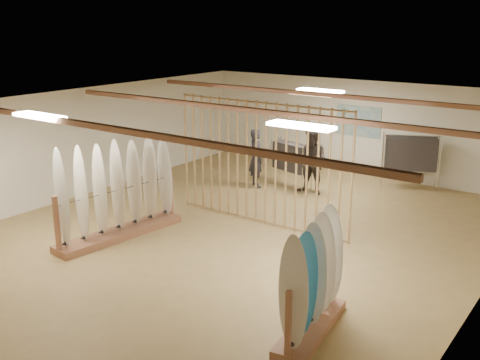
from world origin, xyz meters
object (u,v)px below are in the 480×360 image
Objects in this scene: rack_left at (118,205)px; clothing_rack_b at (411,154)px; rack_right at (312,295)px; shopper_b at (313,157)px; shopper_a at (256,154)px; clothing_rack_a at (291,157)px.

rack_left is 1.94× the size of clothing_rack_b.
rack_left is at bearing 161.21° from rack_right.
clothing_rack_b is 0.78× the size of shopper_b.
shopper_b is at bearing -131.92° from shopper_a.
clothing_rack_b is (2.72, 1.69, 0.15)m from clothing_rack_a.
rack_right is at bearing -63.42° from shopper_b.
rack_left is 5.43m from shopper_b.
rack_left is at bearing -112.05° from shopper_b.
rack_left is 2.27× the size of clothing_rack_a.
clothing_rack_a is (1.11, 5.26, 0.15)m from rack_left.
rack_right is 6.92m from shopper_b.
clothing_rack_b is at bearing 67.91° from rack_left.
shopper_a is 0.92× the size of shopper_b.
rack_left reaches higher than shopper_a.
rack_left is at bearing -143.13° from clothing_rack_b.
clothing_rack_a is at bearing 115.01° from rack_right.
shopper_a reaches higher than clothing_rack_a.
clothing_rack_a is at bearing -113.14° from shopper_a.
shopper_a is (-3.55, -2.16, -0.09)m from clothing_rack_b.
rack_left reaches higher than shopper_b.
shopper_b is at bearing 110.45° from rack_right.
shopper_b reaches higher than rack_right.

